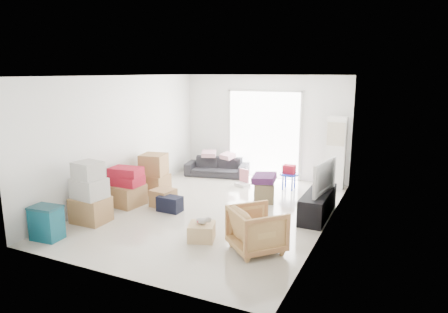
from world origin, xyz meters
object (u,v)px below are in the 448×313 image
tv_console (318,204)px  armchair (257,227)px  wood_crate (202,232)px  kids_table (289,172)px  television (319,188)px  storage_bins (46,223)px  sofa (217,164)px  ac_tower (336,153)px  ottoman (264,192)px

tv_console → armchair: 2.03m
armchair → wood_crate: size_ratio=1.85×
armchair → kids_table: 3.53m
tv_console → television: bearing=0.0°
storage_bins → wood_crate: (2.38, 1.08, -0.15)m
sofa → ac_tower: bearing=-9.0°
ac_tower → storage_bins: 6.45m
sofa → armchair: (2.61, -3.91, 0.06)m
ac_tower → sofa: (-3.10, -0.15, -0.55)m
sofa → storage_bins: size_ratio=2.89×
ac_tower → sofa: size_ratio=1.04×
armchair → storage_bins: bearing=60.8°
wood_crate → sofa: bearing=112.6°
storage_bins → sofa: bearing=81.5°
storage_bins → armchair: bearing=17.9°
ac_tower → television: (0.05, -2.11, -0.31)m
ac_tower → storage_bins: bearing=-126.8°
tv_console → armchair: size_ratio=1.90×
wood_crate → tv_console: bearing=52.0°
television → sofa: (-3.15, 1.96, -0.24)m
armchair → kids_table: bearing=-39.1°
armchair → ac_tower: bearing=-53.9°
sofa → ottoman: bearing=-51.4°
kids_table → wood_crate: 3.54m
television → sofa: size_ratio=0.64×
storage_bins → kids_table: 5.41m
ac_tower → storage_bins: size_ratio=3.00×
ottoman → ac_tower: bearing=55.3°
ottoman → tv_console: bearing=-17.2°
ottoman → sofa: bearing=140.4°
ac_tower → storage_bins: ac_tower is taller
ottoman → wood_crate: (-0.28, -2.33, -0.07)m
television → armchair: (-0.54, -1.95, -0.18)m
kids_table → ottoman: bearing=-100.8°
tv_console → storage_bins: size_ratio=2.56×
storage_bins → tv_console: bearing=37.9°
armchair → ottoman: bearing=-30.1°
armchair → kids_table: size_ratio=1.32×
television → storage_bins: 4.95m
television → wood_crate: television is taller
tv_console → wood_crate: 2.48m
sofa → storage_bins: 5.05m
ac_tower → ottoman: ac_tower is taller
television → kids_table: (-1.02, 1.55, -0.15)m
armchair → kids_table: armchair is taller
ac_tower → kids_table: size_ratio=2.94×
kids_table → wood_crate: size_ratio=1.41×
wood_crate → kids_table: bearing=81.8°
ottoman → kids_table: size_ratio=0.71×
wood_crate → ac_tower: bearing=70.0°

